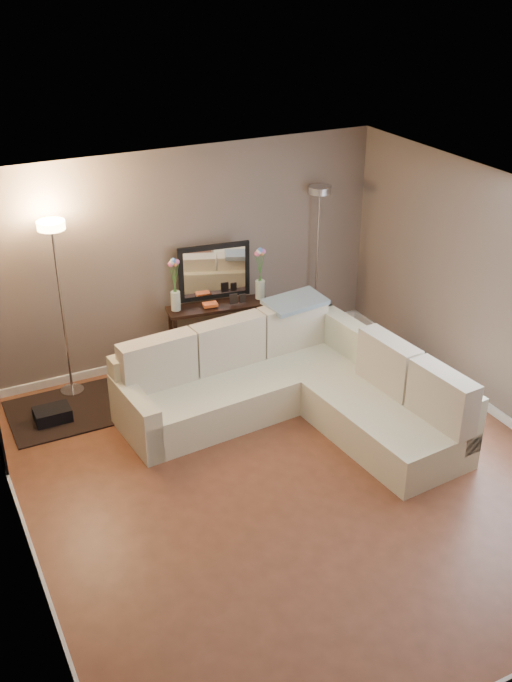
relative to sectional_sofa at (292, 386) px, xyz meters
name	(u,v)px	position (x,y,z in m)	size (l,w,h in m)	color
floor	(293,476)	(-0.52, -0.96, -0.37)	(5.00, 5.50, 0.01)	brown
ceiling	(300,217)	(-0.52, -0.96, 2.24)	(5.00, 5.50, 0.01)	white
wall_back	(182,257)	(-0.52, 1.80, 0.94)	(5.00, 0.02, 2.60)	#79695D
wall_left	(7,429)	(-3.03, -0.96, 0.94)	(0.02, 5.50, 2.60)	#79695D
wall_right	(511,306)	(1.99, -0.96, 0.94)	(0.02, 5.50, 2.60)	#79695D
baseboard_back	(187,352)	(-0.52, 1.77, -0.31)	(5.00, 0.03, 0.10)	white
baseboard_left	(33,553)	(-3.00, -0.96, -0.31)	(0.03, 5.50, 0.10)	white
baseboard_right	(491,410)	(1.97, -0.96, -0.31)	(0.03, 5.50, 0.10)	white
sectional_sofa	(292,386)	(0.00, 0.00, 0.00)	(2.98, 2.72, 0.97)	beige
throw_blanket	(295,302)	(0.42, 0.71, 0.62)	(0.70, 0.40, 0.05)	#7C92A0
console_table	(213,331)	(-0.28, 1.47, 0.07)	(1.26, 0.49, 0.76)	black
leaning_mirror	(214,272)	(-0.19, 1.61, 0.76)	(0.87, 0.15, 0.68)	black
table_decor	(219,303)	(-0.22, 1.42, 0.45)	(0.52, 0.15, 0.12)	#DF5C27
flower_vase_left	(175,288)	(-0.72, 1.53, 0.69)	(0.15, 0.13, 0.65)	silver
flower_vase_right	(260,277)	(0.31, 1.39, 0.69)	(0.15, 0.13, 0.65)	silver
floor_lamp_lit	(57,275)	(-2.03, 1.54, 1.09)	(0.29, 0.29, 2.05)	silver
floor_lamp_unlit	(318,232)	(1.25, 1.65, 1.03)	(0.35, 0.35, 1.97)	silver
charcoal_rug	(71,410)	(-2.15, 1.15, -0.35)	(1.34, 1.00, 0.02)	black
black_bag	(53,418)	(-2.37, 1.02, -0.32)	(0.38, 0.27, 0.25)	black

